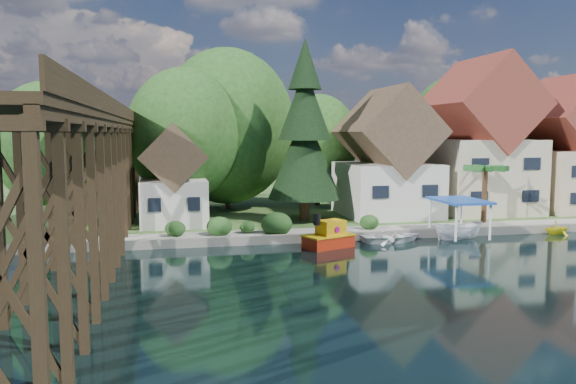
# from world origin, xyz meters

# --- Properties ---
(ground) EXTENTS (140.00, 140.00, 0.00)m
(ground) POSITION_xyz_m (0.00, 0.00, 0.00)
(ground) COLOR black
(ground) RESTS_ON ground
(bank) EXTENTS (140.00, 52.00, 0.50)m
(bank) POSITION_xyz_m (0.00, 34.00, 0.25)
(bank) COLOR #2B5120
(bank) RESTS_ON ground
(seawall) EXTENTS (60.00, 0.40, 0.62)m
(seawall) POSITION_xyz_m (4.00, 8.00, 0.31)
(seawall) COLOR slate
(seawall) RESTS_ON ground
(promenade) EXTENTS (50.00, 2.60, 0.06)m
(promenade) POSITION_xyz_m (6.00, 9.30, 0.53)
(promenade) COLOR gray
(promenade) RESTS_ON bank
(trestle_bridge) EXTENTS (4.12, 44.18, 9.30)m
(trestle_bridge) POSITION_xyz_m (-16.00, 5.17, 5.35)
(trestle_bridge) COLOR black
(trestle_bridge) RESTS_ON ground
(house_left) EXTENTS (7.64, 8.64, 11.02)m
(house_left) POSITION_xyz_m (7.00, 16.00, 5.14)
(house_left) COLOR beige
(house_left) RESTS_ON bank
(house_center) EXTENTS (8.65, 9.18, 13.89)m
(house_center) POSITION_xyz_m (16.00, 16.50, 6.42)
(house_center) COLOR #C0B295
(house_center) RESTS_ON bank
(house_right) EXTENTS (8.15, 8.64, 12.45)m
(house_right) POSITION_xyz_m (25.00, 16.00, 5.78)
(house_right) COLOR tan
(house_right) RESTS_ON bank
(shed) EXTENTS (5.09, 5.40, 7.85)m
(shed) POSITION_xyz_m (-11.00, 14.50, 3.83)
(shed) COLOR beige
(shed) RESTS_ON bank
(bg_trees) EXTENTS (49.90, 13.30, 10.57)m
(bg_trees) POSITION_xyz_m (1.00, 21.25, 7.29)
(bg_trees) COLOR #382314
(bg_trees) RESTS_ON bank
(shrubs) EXTENTS (15.76, 2.47, 1.70)m
(shrubs) POSITION_xyz_m (-4.60, 9.26, 1.23)
(shrubs) COLOR #194318
(shrubs) RESTS_ON bank
(conifer) EXTENTS (5.93, 5.93, 14.60)m
(conifer) POSITION_xyz_m (-0.57, 14.75, 7.53)
(conifer) COLOR #382314
(conifer) RESTS_ON bank
(palm_tree) EXTENTS (4.01, 4.01, 4.82)m
(palm_tree) POSITION_xyz_m (12.96, 10.38, 4.71)
(palm_tree) COLOR #382314
(palm_tree) RESTS_ON bank
(tugboat) EXTENTS (3.75, 2.95, 2.40)m
(tugboat) POSITION_xyz_m (-1.02, 6.06, 0.72)
(tugboat) COLOR #B7220C
(tugboat) RESTS_ON ground
(boat_white_a) EXTENTS (4.60, 3.45, 0.91)m
(boat_white_a) POSITION_xyz_m (3.83, 7.02, 0.45)
(boat_white_a) COLOR white
(boat_white_a) RESTS_ON ground
(boat_canopy) EXTENTS (3.66, 4.55, 2.90)m
(boat_canopy) POSITION_xyz_m (8.84, 6.82, 1.25)
(boat_canopy) COLOR white
(boat_canopy) RESTS_ON ground
(boat_yellow) EXTENTS (2.31, 2.04, 1.15)m
(boat_yellow) POSITION_xyz_m (17.19, 7.25, 0.57)
(boat_yellow) COLOR yellow
(boat_yellow) RESTS_ON ground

